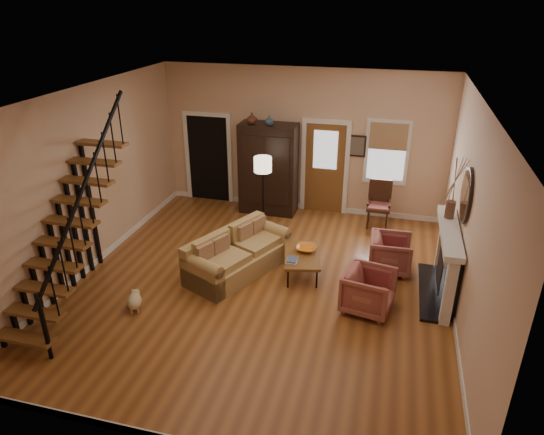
% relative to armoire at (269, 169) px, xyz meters
% --- Properties ---
extents(room, '(7.00, 7.33, 3.30)m').
position_rel_armoire_xyz_m(room, '(0.29, -1.39, 0.46)').
color(room, brown).
rests_on(room, ground).
extents(staircase, '(0.94, 2.80, 3.20)m').
position_rel_armoire_xyz_m(staircase, '(-2.08, -4.45, 0.55)').
color(staircase, brown).
rests_on(staircase, ground).
extents(fireplace, '(0.33, 1.95, 2.30)m').
position_rel_armoire_xyz_m(fireplace, '(3.83, -2.65, -0.31)').
color(fireplace, black).
rests_on(fireplace, ground).
extents(armoire, '(1.30, 0.60, 2.10)m').
position_rel_armoire_xyz_m(armoire, '(0.00, 0.00, 0.00)').
color(armoire, black).
rests_on(armoire, ground).
extents(vase_a, '(0.24, 0.24, 0.25)m').
position_rel_armoire_xyz_m(vase_a, '(-0.35, -0.10, 1.17)').
color(vase_a, '#4C2619').
rests_on(vase_a, armoire).
extents(vase_b, '(0.20, 0.20, 0.21)m').
position_rel_armoire_xyz_m(vase_b, '(0.05, -0.10, 1.16)').
color(vase_b, '#334C60').
rests_on(vase_b, armoire).
extents(sofa, '(1.67, 2.24, 0.77)m').
position_rel_armoire_xyz_m(sofa, '(0.18, -2.82, -0.67)').
color(sofa, tan).
rests_on(sofa, ground).
extents(coffee_table, '(0.85, 1.19, 0.41)m').
position_rel_armoire_xyz_m(coffee_table, '(1.33, -2.61, -0.84)').
color(coffee_table, brown).
rests_on(coffee_table, ground).
extents(bowl, '(0.37, 0.37, 0.09)m').
position_rel_armoire_xyz_m(bowl, '(1.38, -2.46, -0.59)').
color(bowl, orange).
rests_on(bowl, coffee_table).
extents(books, '(0.20, 0.27, 0.05)m').
position_rel_armoire_xyz_m(books, '(1.21, -2.91, -0.61)').
color(books, beige).
rests_on(books, coffee_table).
extents(armchair_left, '(0.91, 0.89, 0.71)m').
position_rel_armoire_xyz_m(armchair_left, '(2.59, -3.42, -0.69)').
color(armchair_left, maroon).
rests_on(armchair_left, ground).
extents(armchair_right, '(0.79, 0.77, 0.69)m').
position_rel_armoire_xyz_m(armchair_right, '(2.89, -2.06, -0.70)').
color(armchair_right, maroon).
rests_on(armchair_right, ground).
extents(floor_lamp, '(0.38, 0.38, 1.64)m').
position_rel_armoire_xyz_m(floor_lamp, '(0.14, -0.96, -0.23)').
color(floor_lamp, black).
rests_on(floor_lamp, ground).
extents(side_chair, '(0.54, 0.54, 1.02)m').
position_rel_armoire_xyz_m(side_chair, '(2.55, -0.20, -0.54)').
color(side_chair, '#3A2112').
rests_on(side_chair, ground).
extents(dog, '(0.38, 0.46, 0.29)m').
position_rel_armoire_xyz_m(dog, '(-1.09, -4.40, -0.90)').
color(dog, beige).
rests_on(dog, ground).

